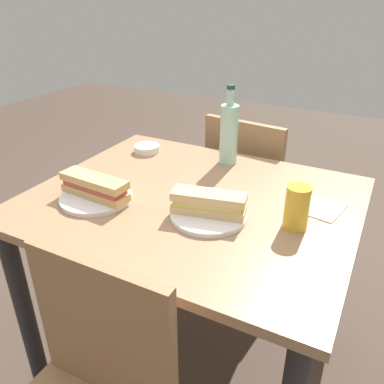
# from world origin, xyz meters

# --- Properties ---
(ground_plane) EXTENTS (8.00, 8.00, 0.00)m
(ground_plane) POSITION_xyz_m (0.00, 0.00, 0.00)
(ground_plane) COLOR #47382D
(dining_table) EXTENTS (1.05, 0.87, 0.76)m
(dining_table) POSITION_xyz_m (0.00, 0.00, 0.64)
(dining_table) COLOR #997251
(dining_table) RESTS_ON ground
(chair_far) EXTENTS (0.45, 0.45, 0.87)m
(chair_far) POSITION_xyz_m (-0.01, 0.63, 0.50)
(chair_far) COLOR #936B47
(chair_far) RESTS_ON ground
(plate_near) EXTENTS (0.23, 0.23, 0.01)m
(plate_near) POSITION_xyz_m (0.10, -0.09, 0.76)
(plate_near) COLOR white
(plate_near) RESTS_ON dining_table
(baguette_sandwich_near) EXTENTS (0.23, 0.12, 0.07)m
(baguette_sandwich_near) POSITION_xyz_m (0.10, -0.09, 0.81)
(baguette_sandwich_near) COLOR #DBB77A
(baguette_sandwich_near) RESTS_ON plate_near
(knife_near) EXTENTS (0.17, 0.07, 0.01)m
(knife_near) POSITION_xyz_m (0.08, -0.04, 0.77)
(knife_near) COLOR silver
(knife_near) RESTS_ON plate_near
(plate_far) EXTENTS (0.23, 0.23, 0.01)m
(plate_far) POSITION_xyz_m (-0.27, -0.16, 0.76)
(plate_far) COLOR white
(plate_far) RESTS_ON dining_table
(baguette_sandwich_far) EXTENTS (0.24, 0.09, 0.07)m
(baguette_sandwich_far) POSITION_xyz_m (-0.27, -0.16, 0.81)
(baguette_sandwich_far) COLOR tan
(baguette_sandwich_far) RESTS_ON plate_far
(knife_far) EXTENTS (0.18, 0.06, 0.01)m
(knife_far) POSITION_xyz_m (-0.28, -0.10, 0.77)
(knife_far) COLOR silver
(knife_far) RESTS_ON plate_far
(water_bottle) EXTENTS (0.07, 0.07, 0.30)m
(water_bottle) POSITION_xyz_m (-0.01, 0.32, 0.88)
(water_bottle) COLOR #99C6B7
(water_bottle) RESTS_ON dining_table
(beer_glass) EXTENTS (0.07, 0.07, 0.13)m
(beer_glass) POSITION_xyz_m (0.35, -0.02, 0.82)
(beer_glass) COLOR gold
(beer_glass) RESTS_ON dining_table
(olive_bowl) EXTENTS (0.11, 0.11, 0.03)m
(olive_bowl) POSITION_xyz_m (-0.36, 0.27, 0.77)
(olive_bowl) COLOR silver
(olive_bowl) RESTS_ON dining_table
(paper_napkin) EXTENTS (0.17, 0.17, 0.00)m
(paper_napkin) POSITION_xyz_m (0.38, 0.12, 0.76)
(paper_napkin) COLOR white
(paper_napkin) RESTS_ON dining_table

